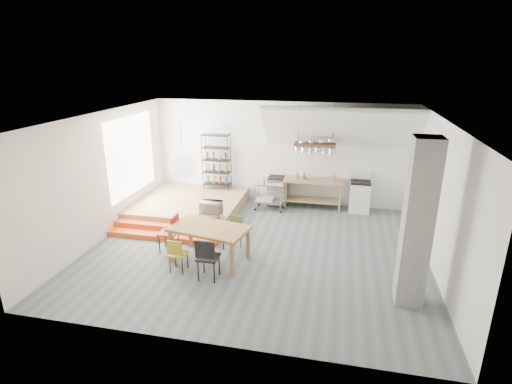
% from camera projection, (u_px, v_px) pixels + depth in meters
% --- Properties ---
extents(floor, '(8.00, 8.00, 0.00)m').
position_uv_depth(floor, '(257.00, 249.00, 9.78)').
color(floor, '#566264').
rests_on(floor, ground).
extents(wall_back, '(8.00, 0.04, 3.20)m').
position_uv_depth(wall_back, '(280.00, 153.00, 12.50)').
color(wall_back, silver).
rests_on(wall_back, ground).
extents(wall_left, '(0.04, 7.00, 3.20)m').
position_uv_depth(wall_left, '(102.00, 177.00, 10.07)').
color(wall_left, silver).
rests_on(wall_left, ground).
extents(wall_right, '(0.04, 7.00, 3.20)m').
position_uv_depth(wall_right, '(441.00, 199.00, 8.46)').
color(wall_right, silver).
rests_on(wall_right, ground).
extents(ceiling, '(8.00, 7.00, 0.02)m').
position_uv_depth(ceiling, '(257.00, 118.00, 8.75)').
color(ceiling, white).
rests_on(ceiling, wall_back).
extents(slope_ceiling, '(4.40, 1.44, 1.32)m').
position_uv_depth(slope_ceiling, '(340.00, 128.00, 11.28)').
color(slope_ceiling, white).
rests_on(slope_ceiling, wall_back).
extents(window_pane, '(0.02, 2.50, 2.20)m').
position_uv_depth(window_pane, '(132.00, 155.00, 11.39)').
color(window_pane, white).
rests_on(window_pane, wall_left).
extents(platform, '(3.00, 3.00, 0.40)m').
position_uv_depth(platform, '(190.00, 206.00, 12.07)').
color(platform, '#A47B52').
rests_on(platform, ground).
extents(step_lower, '(3.00, 0.35, 0.13)m').
position_uv_depth(step_lower, '(163.00, 236.00, 10.31)').
color(step_lower, '#E1521A').
rests_on(step_lower, ground).
extents(step_upper, '(3.00, 0.35, 0.27)m').
position_uv_depth(step_upper, '(168.00, 229.00, 10.61)').
color(step_upper, '#E1521A').
rests_on(step_upper, ground).
extents(concrete_column, '(0.50, 0.50, 3.20)m').
position_uv_depth(concrete_column, '(417.00, 224.00, 7.21)').
color(concrete_column, gray).
rests_on(concrete_column, ground).
extents(kitchen_counter, '(1.80, 0.60, 0.91)m').
position_uv_depth(kitchen_counter, '(313.00, 188.00, 12.27)').
color(kitchen_counter, '#A47B52').
rests_on(kitchen_counter, ground).
extents(stove, '(0.60, 0.60, 1.18)m').
position_uv_depth(stove, '(360.00, 196.00, 12.04)').
color(stove, white).
rests_on(stove, ground).
extents(pot_rack, '(1.20, 0.50, 1.43)m').
position_uv_depth(pot_rack, '(316.00, 147.00, 11.62)').
color(pot_rack, '#422B1A').
rests_on(pot_rack, ceiling).
extents(wire_shelving, '(0.88, 0.38, 1.80)m').
position_uv_depth(wire_shelving, '(217.00, 161.00, 12.72)').
color(wire_shelving, black).
rests_on(wire_shelving, platform).
extents(microwave_shelf, '(0.60, 0.40, 0.16)m').
position_uv_depth(microwave_shelf, '(211.00, 213.00, 10.58)').
color(microwave_shelf, '#A47B52').
rests_on(microwave_shelf, platform).
extents(paper_lantern, '(0.60, 0.60, 0.60)m').
position_uv_depth(paper_lantern, '(183.00, 165.00, 8.78)').
color(paper_lantern, white).
rests_on(paper_lantern, ceiling).
extents(dining_table, '(1.89, 1.30, 0.82)m').
position_uv_depth(dining_table, '(209.00, 231.00, 9.02)').
color(dining_table, olive).
rests_on(dining_table, ground).
extents(chair_mustard, '(0.37, 0.37, 0.79)m').
position_uv_depth(chair_mustard, '(177.00, 253.00, 8.58)').
color(chair_mustard, '#A38E1C').
rests_on(chair_mustard, ground).
extents(chair_black, '(0.44, 0.44, 0.95)m').
position_uv_depth(chair_black, '(207.00, 256.00, 8.25)').
color(chair_black, black).
rests_on(chair_black, ground).
extents(chair_olive, '(0.49, 0.49, 0.82)m').
position_uv_depth(chair_olive, '(234.00, 229.00, 9.68)').
color(chair_olive, '#4D5729').
rests_on(chair_olive, ground).
extents(chair_red, '(0.43, 0.43, 0.93)m').
position_uv_depth(chair_red, '(171.00, 230.00, 9.50)').
color(chair_red, red).
rests_on(chair_red, ground).
extents(rolling_cart, '(0.89, 0.54, 0.85)m').
position_uv_depth(rolling_cart, '(270.00, 193.00, 12.14)').
color(rolling_cart, silver).
rests_on(rolling_cart, ground).
extents(mini_fridge, '(0.53, 0.53, 0.91)m').
position_uv_depth(mini_fridge, '(277.00, 191.00, 12.60)').
color(mini_fridge, black).
rests_on(mini_fridge, ground).
extents(microwave, '(0.56, 0.40, 0.30)m').
position_uv_depth(microwave, '(211.00, 207.00, 10.52)').
color(microwave, beige).
rests_on(microwave, microwave_shelf).
extents(bowl, '(0.28, 0.28, 0.05)m').
position_uv_depth(bowl, '(306.00, 179.00, 12.17)').
color(bowl, silver).
rests_on(bowl, kitchen_counter).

